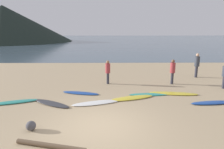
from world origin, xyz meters
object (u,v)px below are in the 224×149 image
Objects in this scene: surfboard_4 at (132,98)px; person_1 at (197,63)px; person_2 at (108,70)px; surfboard_3 at (96,103)px; person_0 at (173,70)px; driftwood_log at (50,146)px; surfboard_2 at (81,93)px; surfboard_5 at (150,94)px; surfboard_0 at (14,102)px; surfboard_6 at (173,93)px; beach_rock_near at (31,126)px; surfboard_7 at (213,103)px; surfboard_1 at (52,103)px.

person_1 reaches higher than surfboard_4.
surfboard_3 is at bearing -28.02° from person_2.
driftwood_log is (-5.84, -7.27, -0.88)m from person_0.
surfboard_2 is 2.89m from surfboard_4.
driftwood_log is at bearing -131.46° from surfboard_5.
surfboard_0 is 0.86× the size of surfboard_6.
surfboard_4 is 1.02× the size of surfboard_5.
person_0 is at bearing 84.12° from surfboard_6.
surfboard_2 is at bearing 74.54° from beach_rock_near.
surfboard_4 is 1.06× the size of surfboard_7.
surfboard_7 is at bearing -20.42° from surfboard_0.
person_0 reaches higher than surfboard_1.
surfboard_4 is 5.31m from driftwood_log.
person_2 is (0.54, 3.64, 0.87)m from surfboard_3.
surfboard_7 is (7.71, -0.00, 0.00)m from surfboard_1.
person_2 reaches higher than surfboard_0.
beach_rock_near is at bearing -58.91° from surfboard_1.
surfboard_3 is 1.46× the size of person_0.
surfboard_6 is (2.36, 0.71, -0.00)m from surfboard_4.
driftwood_log reaches higher than surfboard_5.
surfboard_0 is 1.87m from surfboard_1.
surfboard_0 is 3.34m from beach_rock_near.
surfboard_3 is 5.95m from person_0.
surfboard_2 is at bearing 172.99° from surfboard_5.
surfboard_2 is at bearing 5.98° from surfboard_0.
person_0 is (-0.90, 3.62, 0.90)m from surfboard_7.
surfboard_3 is at bearing -152.78° from surfboard_6.
surfboard_2 is (1.15, 1.63, -0.01)m from surfboard_1.
surfboard_1 is 0.95× the size of driftwood_log.
surfboard_3 is at bearing -43.66° from surfboard_2.
driftwood_log is (-5.28, -5.14, 0.04)m from surfboard_6.
person_2 is at bearing 143.38° from person_0.
person_1 reaches higher than surfboard_2.
person_0 reaches higher than surfboard_7.
surfboard_2 reaches higher than surfboard_5.
surfboard_0 is 3.32m from surfboard_2.
surfboard_0 is 6.54× the size of beach_rock_near.
surfboard_6 is at bearing 12.91° from surfboard_2.
surfboard_7 is 1.38× the size of person_0.
surfboard_6 is 5.06m from person_1.
surfboard_5 is at bearing -164.52° from person_0.
surfboard_6 is 2.08m from surfboard_7.
surfboard_7 is (6.56, -1.63, 0.01)m from surfboard_2.
surfboard_3 reaches higher than surfboard_5.
beach_rock_near is at bearing 131.95° from driftwood_log.
person_1 is 6.76m from person_2.
surfboard_6 is at bearing 44.59° from surfboard_1.
surfboard_3 is at bearing 73.19° from driftwood_log.
surfboard_6 is at bearing 32.81° from beach_rock_near.
surfboard_7 is 6.35m from person_2.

